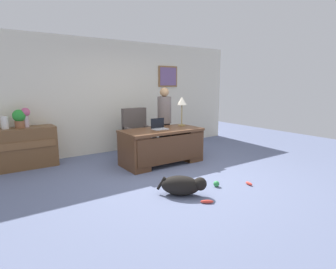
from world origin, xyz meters
TOP-DOWN VIEW (x-y plane):
  - ground_plane at (0.00, 0.00)m, footprint 12.00×12.00m
  - back_wall at (0.01, 2.60)m, footprint 7.00×0.16m
  - desk at (0.26, 0.93)m, footprint 1.68×0.82m
  - credenza at (-2.29, 2.25)m, footprint 1.42×0.50m
  - armchair at (0.16, 1.82)m, footprint 0.60×0.59m
  - person_standing at (0.72, 1.53)m, footprint 0.32×0.32m
  - dog_lying at (-0.42, -0.66)m, footprint 0.64×0.62m
  - laptop at (0.22, 0.99)m, footprint 0.32×0.22m
  - desk_lamp at (0.91, 1.11)m, footprint 0.22×0.22m
  - vase_with_flowers at (-2.09, 2.25)m, footprint 0.17×0.17m
  - vase_empty at (-2.46, 2.25)m, footprint 0.13×0.13m
  - potted_plant at (-2.21, 2.25)m, footprint 0.24×0.24m
  - dog_toy_ball at (0.25, -0.70)m, footprint 0.10×0.10m
  - dog_toy_bone at (-0.31, -1.08)m, footprint 0.18×0.15m
  - dog_toy_plush at (0.75, -0.95)m, footprint 0.07×0.15m

SIDE VIEW (x-z plane):
  - ground_plane at x=0.00m, z-range 0.00..0.00m
  - dog_toy_bone at x=-0.31m, z-range 0.00..0.05m
  - dog_toy_plush at x=0.75m, z-range 0.00..0.05m
  - dog_toy_ball at x=0.25m, z-range 0.00..0.10m
  - dog_lying at x=-0.42m, z-range 0.01..0.31m
  - desk at x=0.26m, z-range 0.03..0.76m
  - credenza at x=-2.29m, z-range 0.00..0.82m
  - armchair at x=0.16m, z-range -0.06..1.04m
  - laptop at x=0.22m, z-range 0.68..0.90m
  - person_standing at x=0.72m, z-range 0.02..1.60m
  - vase_empty at x=-2.46m, z-range 0.81..1.06m
  - potted_plant at x=-2.21m, z-range 0.83..1.19m
  - vase_with_flowers at x=-2.09m, z-range 0.86..1.25m
  - desk_lamp at x=0.91m, z-range 0.92..1.57m
  - back_wall at x=0.01m, z-range 0.00..2.70m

